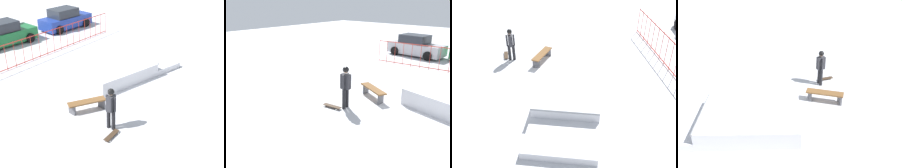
# 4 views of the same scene
# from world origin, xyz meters

# --- Properties ---
(ground_plane) EXTENTS (60.00, 60.00, 0.00)m
(ground_plane) POSITION_xyz_m (0.00, 0.00, 0.00)
(ground_plane) COLOR silver
(skater) EXTENTS (0.41, 0.44, 1.73)m
(skater) POSITION_xyz_m (-2.97, -2.36, 1.01)
(skater) COLOR black
(skater) RESTS_ON ground
(skateboard) EXTENTS (0.82, 0.34, 0.09)m
(skateboard) POSITION_xyz_m (-3.37, -2.72, 0.08)
(skateboard) COLOR #3F2D1E
(skateboard) RESTS_ON ground
(park_bench) EXTENTS (1.61, 1.08, 0.48)m
(park_bench) POSITION_xyz_m (-2.68, -0.79, 0.36)
(park_bench) COLOR brown
(park_bench) RESTS_ON ground
(parked_car_silver) EXTENTS (4.22, 2.18, 1.60)m
(parked_car_silver) POSITION_xyz_m (-4.90, 8.53, 0.72)
(parked_car_silver) COLOR #B7B7BC
(parked_car_silver) RESTS_ON ground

